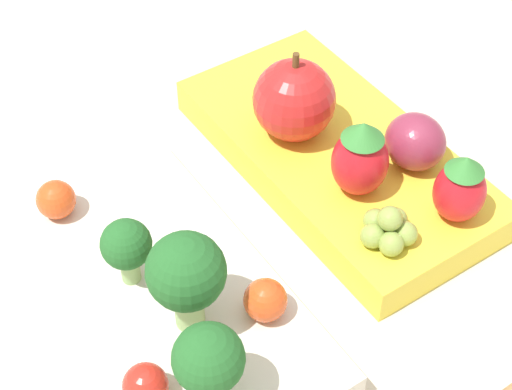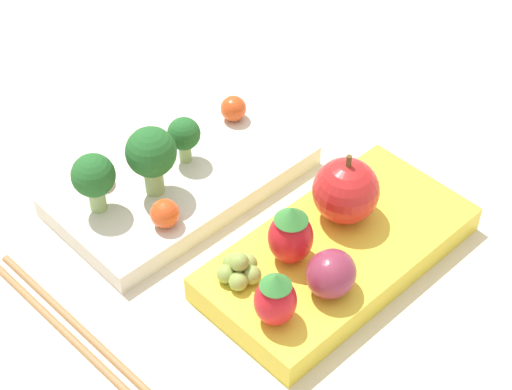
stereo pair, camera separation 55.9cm
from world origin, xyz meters
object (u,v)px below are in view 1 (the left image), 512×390
Objects in this scene: broccoli_floret_2 at (209,361)px; grape_cluster at (388,229)px; strawberry_1 at (460,188)px; cherry_tomato_1 at (265,300)px; cherry_tomato_2 at (145,386)px; apple at (294,100)px; plum at (415,142)px; bento_box_savoury at (161,296)px; broccoli_floret_0 at (124,244)px; cherry_tomato_0 at (56,200)px; broccoli_floret_1 at (186,274)px; strawberry_0 at (360,158)px; bento_box_fruit at (339,157)px.

grape_cluster is at bearing -84.96° from broccoli_floret_2.
cherry_tomato_1 is at bearing 80.18° from strawberry_1.
broccoli_floret_2 is at bearing -131.89° from cherry_tomato_2.
apple is 0.12m from strawberry_1.
cherry_tomato_2 is 0.22m from plum.
broccoli_floret_0 reaches higher than bento_box_savoury.
cherry_tomato_0 is at bearing -13.74° from cherry_tomato_2.
broccoli_floret_2 is 0.06m from cherry_tomato_1.
cherry_tomato_0 is at bearing 5.72° from broccoli_floret_1.
cherry_tomato_2 is at bearing 117.04° from apple.
grape_cluster is at bearing -93.14° from cherry_tomato_2.
grape_cluster is (-0.14, -0.13, 0.00)m from cherry_tomato_0.
broccoli_floret_2 is at bearing 125.65° from apple.
cherry_tomato_2 is 0.59× the size of plum.
broccoli_floret_0 reaches higher than grape_cluster.
strawberry_1 is at bearing -152.46° from strawberry_0.
bento_box_fruit is at bearing -26.06° from grape_cluster.
cherry_tomato_0 is at bearing 54.20° from strawberry_0.
bento_box_savoury is 0.18m from strawberry_1.
cherry_tomato_2 is at bearing 108.26° from bento_box_fruit.
broccoli_floret_0 is 0.19m from plum.
apple reaches higher than broccoli_floret_1.
broccoli_floret_1 reaches higher than cherry_tomato_0.
cherry_tomato_1 is 0.51× the size of strawberry_1.
strawberry_0 is at bearing 175.12° from apple.
cherry_tomato_1 is 0.11m from strawberry_0.
apple is 0.06m from strawberry_0.
cherry_tomato_2 is 0.21m from strawberry_1.
apple is at bearing -62.90° from broccoli_floret_1.
strawberry_0 is 0.06m from strawberry_1.
bento_box_fruit is 0.17m from broccoli_floret_1.
bento_box_fruit is 4.97× the size of strawberry_1.
cherry_tomato_0 is (0.11, 0.01, -0.03)m from broccoli_floret_1.
apple is 1.32× the size of strawberry_1.
grape_cluster is at bearing 119.75° from plum.
strawberry_0 reaches higher than broccoli_floret_2.
bento_box_fruit is at bearing -152.48° from apple.
apple reaches higher than cherry_tomato_0.
broccoli_floret_2 is 0.20m from plum.
broccoli_floret_1 is at bearing 75.04° from grape_cluster.
broccoli_floret_1 is 0.12m from grape_cluster.
broccoli_floret_2 is 1.03× the size of strawberry_0.
cherry_tomato_2 is at bearing 151.47° from broccoli_floret_0.
strawberry_0 is (0.05, -0.15, -0.00)m from broccoli_floret_2.
strawberry_1 is at bearing -118.40° from broccoli_floret_0.
cherry_tomato_0 is at bearing 59.26° from plum.
bento_box_savoury is 10.14× the size of cherry_tomato_2.
bento_box_fruit is at bearing -61.61° from cherry_tomato_1.
bento_box_savoury is 5.99× the size of plum.
broccoli_floret_2 is 0.20m from apple.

